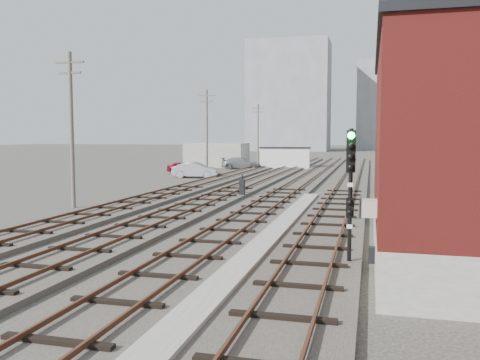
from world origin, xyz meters
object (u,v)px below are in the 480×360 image
(switch_stand, at_px, (242,187))
(car_silver, at_px, (196,170))
(car_grey, at_px, (241,163))
(car_red, at_px, (183,168))
(signal_mast, at_px, (350,185))
(site_trailer, at_px, (285,158))

(switch_stand, xyz_separation_m, car_silver, (-8.46, 14.59, 0.08))
(car_grey, bearing_deg, car_red, 146.58)
(switch_stand, distance_m, car_red, 23.27)
(switch_stand, height_order, car_grey, switch_stand)
(signal_mast, xyz_separation_m, car_silver, (-16.30, 31.59, -1.89))
(signal_mast, distance_m, car_grey, 48.22)
(switch_stand, height_order, car_silver, switch_stand)
(car_grey, bearing_deg, signal_mast, -167.67)
(signal_mast, relative_size, car_silver, 0.94)
(site_trailer, xyz_separation_m, car_grey, (-5.11, -2.97, -0.65))
(car_red, distance_m, car_silver, 6.41)
(signal_mast, distance_m, site_trailer, 49.73)
(site_trailer, distance_m, car_silver, 18.18)
(switch_stand, bearing_deg, car_grey, 104.67)
(switch_stand, height_order, site_trailer, site_trailer)
(signal_mast, bearing_deg, car_grey, 108.44)
(car_grey, bearing_deg, switch_stand, -171.67)
(site_trailer, bearing_deg, signal_mast, -83.25)
(switch_stand, xyz_separation_m, site_trailer, (-2.28, 31.68, 0.69))
(signal_mast, bearing_deg, car_silver, 117.30)
(signal_mast, distance_m, car_silver, 35.60)
(signal_mast, relative_size, car_red, 1.16)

